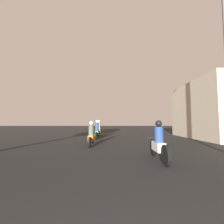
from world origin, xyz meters
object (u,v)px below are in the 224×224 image
object	(u,v)px
building_right_near	(217,110)
motorcycle_white	(158,144)
motorcycle_yellow	(98,130)
motorcycle_orange	(91,136)
motorcycle_green	(96,131)

from	to	relation	value
building_right_near	motorcycle_white	bearing A→B (deg)	-135.11
motorcycle_white	motorcycle_yellow	xyz separation A→B (m)	(-3.07, 9.75, 0.05)
motorcycle_orange	motorcycle_green	world-z (taller)	motorcycle_green
motorcycle_white	motorcycle_yellow	bearing A→B (deg)	104.89
motorcycle_white	motorcycle_orange	xyz separation A→B (m)	(-2.97, 3.49, -0.01)
motorcycle_white	motorcycle_yellow	world-z (taller)	motorcycle_yellow
motorcycle_orange	motorcycle_green	bearing A→B (deg)	97.18
motorcycle_green	motorcycle_white	bearing A→B (deg)	-72.26
motorcycle_white	motorcycle_green	bearing A→B (deg)	109.58
motorcycle_white	motorcycle_orange	bearing A→B (deg)	127.82
motorcycle_green	motorcycle_yellow	size ratio (longest dim) A/B	1.02
building_right_near	motorcycle_orange	bearing A→B (deg)	-158.74
motorcycle_yellow	building_right_near	xyz separation A→B (m)	(10.72, -2.13, 1.82)
motorcycle_white	motorcycle_yellow	distance (m)	10.22
motorcycle_orange	motorcycle_yellow	size ratio (longest dim) A/B	0.98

